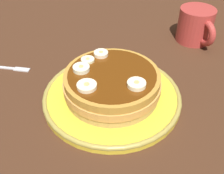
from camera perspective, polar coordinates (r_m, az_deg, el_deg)
ground_plane at (r=54.26cm, az=0.00°, el=-3.69°), size 140.00×140.00×3.00cm
plate at (r=52.66cm, az=0.00°, el=-1.82°), size 26.72×26.72×1.61cm
pancake_stack at (r=50.63cm, az=0.16°, el=0.51°), size 18.48×18.64×4.91cm
banana_slice_0 at (r=46.17cm, az=-5.33°, el=0.18°), size 3.45×3.45×0.94cm
banana_slice_1 at (r=50.23cm, az=-6.50°, el=3.87°), size 3.12×3.12×1.06cm
banana_slice_2 at (r=52.75cm, az=-5.14°, el=5.67°), size 2.62×2.62×0.69cm
banana_slice_3 at (r=46.45cm, az=5.19°, el=0.55°), size 3.27×3.27×1.04cm
banana_slice_4 at (r=54.19cm, az=-2.22°, el=7.01°), size 2.85×2.85×0.97cm
coffee_mug at (r=72.88cm, az=17.35°, el=12.35°), size 12.18×8.79×8.49cm
fork at (r=65.71cm, az=-21.56°, el=3.88°), size 7.23×11.81×0.50cm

